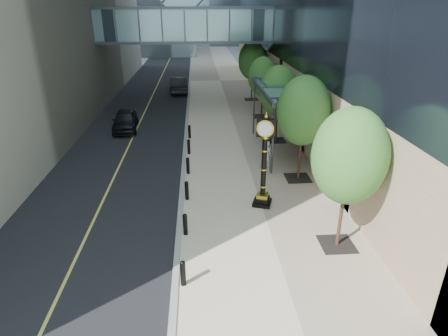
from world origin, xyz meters
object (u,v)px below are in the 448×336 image
Objects in this scene: street_clock at (264,168)px; car_far at (178,85)px; pedestrian at (266,156)px; car_near at (125,120)px.

street_clock is 0.88× the size of car_far.
pedestrian is 0.42× the size of car_near.
car_near is 14.19m from car_far.
pedestrian is 0.37× the size of car_far.
pedestrian is at bearing -47.38° from car_near.
street_clock is 4.25m from pedestrian.
street_clock is at bearing -60.40° from car_near.
car_near is (-9.72, 8.95, -0.23)m from pedestrian.
pedestrian is at bearing 96.54° from street_clock.
street_clock is 27.25m from car_far.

